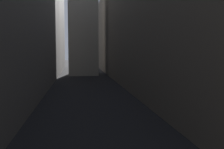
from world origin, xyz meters
TOP-DOWN VIEW (x-y plane):
  - ground_plane at (0.00, 48.00)m, footprint 264.00×264.00m
  - building_block_left at (-11.65, 50.00)m, footprint 12.31×108.00m
  - building_block_right at (12.09, 50.00)m, footprint 13.18×108.00m

SIDE VIEW (x-z plane):
  - ground_plane at x=0.00m, z-range 0.00..0.00m
  - building_block_right at x=12.09m, z-range 0.00..20.72m
  - building_block_left at x=-11.65m, z-range 0.00..22.73m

